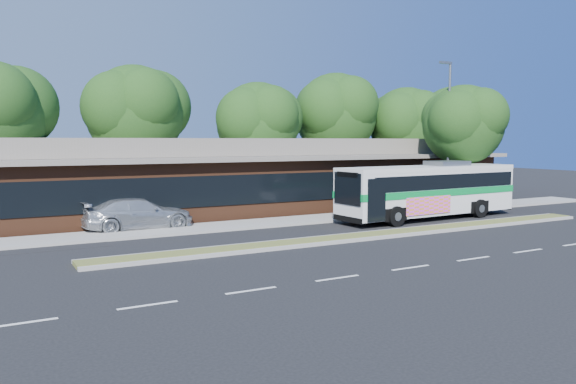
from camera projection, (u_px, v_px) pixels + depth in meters
name	position (u px, v px, depth m)	size (l,w,h in m)	color
ground	(386.00, 238.00, 24.89)	(120.00, 120.00, 0.00)	black
median_strip	(378.00, 235.00, 25.41)	(26.00, 1.10, 0.15)	#515D27
sidewalk	(311.00, 219.00, 30.46)	(44.00, 2.60, 0.12)	gray
plaza_building	(258.00, 175.00, 36.00)	(33.20, 11.20, 4.45)	#502A19
lamp_post	(448.00, 131.00, 34.30)	(0.93, 0.18, 9.07)	slate
tree_bg_b	(141.00, 111.00, 35.21)	(6.69, 6.00, 9.00)	black
tree_bg_c	(262.00, 122.00, 38.23)	(6.24, 5.60, 8.26)	black
tree_bg_d	(339.00, 113.00, 42.45)	(6.91, 6.20, 9.37)	black
tree_bg_e	(409.00, 123.00, 44.52)	(6.47, 5.80, 8.50)	black
tree_bg_f	(455.00, 120.00, 48.28)	(6.69, 6.00, 8.92)	black
transit_bus	(429.00, 187.00, 30.97)	(11.44, 3.04, 3.18)	silver
sedan	(138.00, 214.00, 27.26)	(2.17, 5.33, 1.55)	silver
sidewalk_tree	(466.00, 123.00, 35.37)	(5.58, 5.01, 7.80)	black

